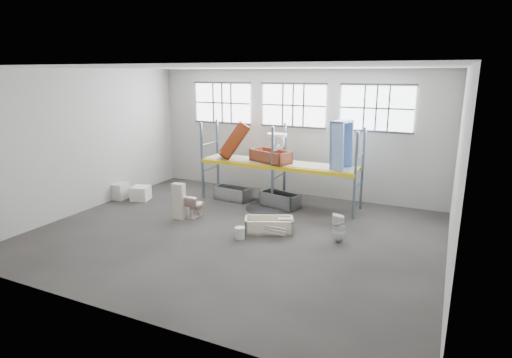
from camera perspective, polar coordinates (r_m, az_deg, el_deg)
The scene contains 34 objects.
floor at distance 13.17m, azimuth -2.81°, elevation -7.59°, with size 12.00×10.00×0.10m, color #4A4340.
ceiling at distance 12.22m, azimuth -3.11°, elevation 15.19°, with size 12.00×10.00×0.10m, color silver.
wall_back at distance 17.00m, azimuth 5.14°, elevation 6.28°, with size 12.00×0.10×5.00m, color #B0ABA2.
wall_front at distance 8.47m, azimuth -19.31°, elevation -2.69°, with size 12.00×0.10×5.00m, color #B8B4AB.
wall_left at distance 16.17m, azimuth -22.29°, elevation 4.86°, with size 0.10×10.00×5.00m, color #9C9890.
wall_right at distance 11.02m, azimuth 26.00°, elevation 0.48°, with size 0.10×10.00×5.00m, color #A6A199.
window_left at distance 18.14m, azimuth -4.58°, elevation 10.28°, with size 2.60×0.04×1.60m, color white.
window_mid at distance 16.78m, azimuth 5.10°, elevation 9.95°, with size 2.60×0.04×1.60m, color white.
window_right at distance 15.96m, azimuth 16.07°, elevation 9.24°, with size 2.60×0.04×1.60m, color white.
rack_upright_la at distance 16.59m, azimuth -7.33°, elevation 2.51°, with size 0.08×0.08×3.00m, color slate.
rack_upright_lb at distance 17.59m, azimuth -5.24°, elevation 3.24°, with size 0.08×0.08×3.00m, color slate.
rack_upright_ma at distance 15.21m, azimuth 2.25°, elevation 1.54°, with size 0.08×0.08×3.00m, color slate.
rack_upright_mb at distance 16.30m, azimuth 3.91°, elevation 2.38°, with size 0.08×0.08×3.00m, color slate.
rack_upright_ra at distance 14.34m, azimuth 13.35°, elevation 0.37°, with size 0.08×0.08×3.00m, color slate.
rack_upright_rb at distance 15.49m, azimuth 14.29°, elevation 1.34°, with size 0.08×0.08×3.00m, color slate.
rack_beam_front at distance 15.21m, azimuth 2.25°, elevation 1.54°, with size 6.00×0.10×0.14m, color yellow.
rack_beam_back at distance 16.30m, azimuth 3.91°, elevation 2.38°, with size 6.00×0.10×0.14m, color yellow.
shelf_deck at distance 15.74m, azimuth 3.11°, elevation 2.26°, with size 5.90×1.10×0.03m, color gray.
wet_patch at distance 15.44m, azimuth 1.91°, elevation -4.04°, with size 1.80×1.80×0.00m, color black.
bathtub_beige at distance 13.20m, azimuth 1.78°, elevation -6.26°, with size 1.51×0.71×0.44m, color beige, non-canonical shape.
cistern_spare at distance 13.08m, azimuth 3.96°, elevation -6.22°, with size 0.44×0.21×0.42m, color beige.
sink_in_tub at distance 13.30m, azimuth 0.61°, elevation -6.37°, with size 0.42×0.42×0.14m, color beige.
toilet_beige at distance 14.67m, azimuth -8.24°, elevation -3.59°, with size 0.43×0.76×0.78m, color beige.
cistern_tall at distance 14.48m, azimuth -10.43°, elevation -2.97°, with size 0.40×0.26×1.23m, color beige.
toilet_white at distance 12.63m, azimuth 11.22°, elevation -6.52°, with size 0.38×0.39×0.85m, color white.
steel_tub_left at distance 16.45m, azimuth -3.16°, elevation -1.95°, with size 1.40×0.65×0.51m, color #B6BBBE, non-canonical shape.
steel_tub_right at distance 15.60m, azimuth 3.32°, elevation -2.84°, with size 1.45×0.68×0.53m, color #939699, non-canonical shape.
rust_tub_flat at distance 15.68m, azimuth 2.00°, elevation 3.13°, with size 1.58×0.74×0.44m, color brown, non-canonical shape.
rust_tub_tilted at distance 16.33m, azimuth -2.98°, elevation 5.26°, with size 1.49×0.70×0.42m, color maroon, non-canonical shape.
sink_on_shelf at distance 15.55m, azimuth 2.86°, elevation 4.05°, with size 0.72×0.56×0.64m, color white.
blue_tub_upright at distance 14.83m, azimuth 11.57°, elevation 4.46°, with size 1.74×0.82×0.49m, color #7898CC, non-canonical shape.
bucket at distance 12.68m, azimuth -2.21°, elevation -7.35°, with size 0.31×0.31×0.36m, color beige.
carton_near at distance 17.45m, azimuth -18.28°, elevation -1.53°, with size 0.73×0.63×0.63m, color beige.
carton_far at distance 17.02m, azimuth -15.41°, elevation -1.87°, with size 0.64×0.64×0.54m, color white.
Camera 1 is at (5.79, -10.76, 4.86)m, focal length 29.40 mm.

